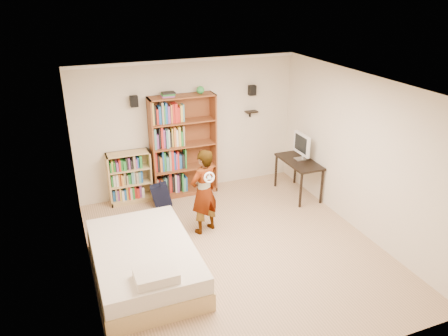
{
  "coord_description": "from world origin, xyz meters",
  "views": [
    {
      "loc": [
        -2.39,
        -5.53,
        4.04
      ],
      "look_at": [
        0.03,
        0.6,
        1.21
      ],
      "focal_mm": 35.0,
      "sensor_mm": 36.0,
      "label": 1
    }
  ],
  "objects_px": {
    "low_bookshelf": "(130,177)",
    "computer_desk": "(298,178)",
    "daybed": "(144,257)",
    "person": "(204,192)",
    "tall_bookshelf": "(184,146)"
  },
  "relations": [
    {
      "from": "low_bookshelf",
      "to": "computer_desk",
      "type": "height_order",
      "value": "low_bookshelf"
    },
    {
      "from": "low_bookshelf",
      "to": "daybed",
      "type": "xyz_separation_m",
      "value": [
        -0.25,
        -2.48,
        -0.19
      ]
    },
    {
      "from": "daybed",
      "to": "person",
      "type": "distance_m",
      "value": 1.59
    },
    {
      "from": "tall_bookshelf",
      "to": "person",
      "type": "distance_m",
      "value": 1.58
    },
    {
      "from": "computer_desk",
      "to": "tall_bookshelf",
      "type": "bearing_deg",
      "value": 156.86
    },
    {
      "from": "tall_bookshelf",
      "to": "daybed",
      "type": "bearing_deg",
      "value": -119.0
    },
    {
      "from": "low_bookshelf",
      "to": "person",
      "type": "xyz_separation_m",
      "value": [
        0.99,
        -1.59,
        0.24
      ]
    },
    {
      "from": "low_bookshelf",
      "to": "computer_desk",
      "type": "bearing_deg",
      "value": -16.26
    },
    {
      "from": "daybed",
      "to": "tall_bookshelf",
      "type": "bearing_deg",
      "value": 61.0
    },
    {
      "from": "tall_bookshelf",
      "to": "daybed",
      "type": "relative_size",
      "value": 0.94
    },
    {
      "from": "daybed",
      "to": "person",
      "type": "relative_size",
      "value": 1.44
    },
    {
      "from": "daybed",
      "to": "person",
      "type": "xyz_separation_m",
      "value": [
        1.24,
        0.89,
        0.44
      ]
    },
    {
      "from": "computer_desk",
      "to": "daybed",
      "type": "relative_size",
      "value": 0.5
    },
    {
      "from": "low_bookshelf",
      "to": "computer_desk",
      "type": "xyz_separation_m",
      "value": [
        3.22,
        -0.94,
        -0.14
      ]
    },
    {
      "from": "tall_bookshelf",
      "to": "low_bookshelf",
      "type": "xyz_separation_m",
      "value": [
        -1.1,
        0.03,
        -0.51
      ]
    }
  ]
}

